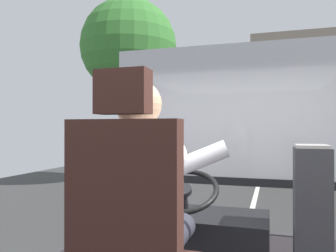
{
  "coord_description": "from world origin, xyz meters",
  "views": [
    {
      "loc": [
        0.45,
        -1.92,
        1.84
      ],
      "look_at": [
        -0.49,
        1.09,
        1.86
      ],
      "focal_mm": 35.85,
      "sensor_mm": 36.0,
      "label": 1
    }
  ],
  "objects_px": {
    "driver_seat": "(133,248)",
    "bus_driver": "(143,195)",
    "steering_console": "(195,237)",
    "fare_box": "(312,216)"
  },
  "relations": [
    {
      "from": "fare_box",
      "to": "bus_driver",
      "type": "bearing_deg",
      "value": -129.66
    },
    {
      "from": "driver_seat",
      "to": "bus_driver",
      "type": "xyz_separation_m",
      "value": [
        -0.0,
        0.12,
        0.21
      ]
    },
    {
      "from": "fare_box",
      "to": "steering_console",
      "type": "bearing_deg",
      "value": 173.12
    },
    {
      "from": "driver_seat",
      "to": "bus_driver",
      "type": "relative_size",
      "value": 1.55
    },
    {
      "from": "bus_driver",
      "to": "fare_box",
      "type": "xyz_separation_m",
      "value": [
        0.83,
        1.0,
        -0.28
      ]
    },
    {
      "from": "driver_seat",
      "to": "steering_console",
      "type": "distance_m",
      "value": 1.26
    },
    {
      "from": "driver_seat",
      "to": "steering_console",
      "type": "height_order",
      "value": "driver_seat"
    },
    {
      "from": "steering_console",
      "to": "fare_box",
      "type": "distance_m",
      "value": 0.87
    },
    {
      "from": "steering_console",
      "to": "fare_box",
      "type": "bearing_deg",
      "value": -6.88
    },
    {
      "from": "driver_seat",
      "to": "bus_driver",
      "type": "bearing_deg",
      "value": 90.0
    }
  ]
}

